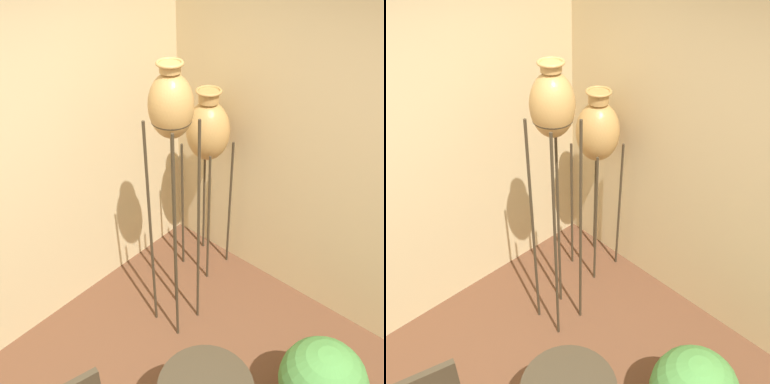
% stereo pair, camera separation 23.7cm
% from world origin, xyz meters
% --- Properties ---
extents(wall_right, '(0.06, 7.48, 2.70)m').
position_xyz_m(wall_right, '(1.77, 0.00, 1.35)').
color(wall_right, '#D1B784').
rests_on(wall_right, ground_plane).
extents(vase_stand_tall, '(0.27, 0.27, 2.10)m').
position_xyz_m(vase_stand_tall, '(0.86, 0.96, 1.77)').
color(vase_stand_tall, '#382D1E').
rests_on(vase_stand_tall, ground_plane).
extents(vase_stand_medium, '(0.34, 0.34, 1.67)m').
position_xyz_m(vase_stand_medium, '(1.50, 1.20, 1.33)').
color(vase_stand_medium, '#382D1E').
rests_on(vase_stand_medium, ground_plane).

